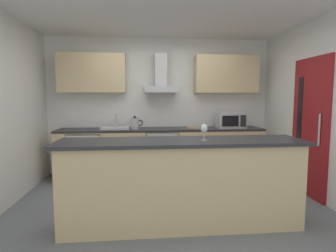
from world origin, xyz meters
The scene contains 17 objects.
ground centered at (0.00, 0.00, -0.01)m, with size 5.27×4.54×0.02m, color slate.
ceiling centered at (0.00, 0.00, 2.61)m, with size 5.27×4.54×0.02m, color white.
wall_back centered at (0.00, 1.83, 1.30)m, with size 5.27×0.12×2.60m, color white.
wall_right centered at (2.20, 0.00, 1.30)m, with size 0.12×4.54×2.60m, color white.
backsplash_tile centered at (0.00, 1.76, 1.23)m, with size 3.63×0.02×0.66m, color white.
counter_back centered at (0.00, 1.45, 0.45)m, with size 3.76×0.60×0.90m.
counter_island centered at (0.09, -0.59, 0.50)m, with size 2.76×0.64×1.00m.
upper_cabinets centered at (0.00, 1.60, 1.91)m, with size 3.71×0.32×0.70m.
side_door centered at (2.12, 0.24, 1.03)m, with size 0.08×0.85×2.05m.
oven centered at (0.00, 1.43, 0.46)m, with size 0.60×0.62×0.80m.
refrigerator centered at (-1.36, 1.42, 0.43)m, with size 0.58×0.60×0.85m.
microwave centered at (1.29, 1.40, 1.05)m, with size 0.50×0.38×0.30m.
sink centered at (-0.84, 1.44, 0.93)m, with size 0.50×0.40×0.26m.
kettle centered at (-0.48, 1.39, 1.01)m, with size 0.29×0.15×0.24m.
range_hood centered at (0.00, 1.55, 1.79)m, with size 0.62×0.45×0.72m.
wine_glass centered at (0.32, -0.63, 1.12)m, with size 0.08×0.08×0.18m.
chopping_board centered at (0.65, 1.40, 0.91)m, with size 0.34×0.22×0.02m, color tan.
Camera 1 is at (-0.36, -3.55, 1.47)m, focal length 29.14 mm.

